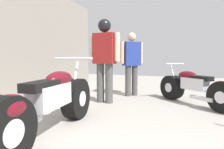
# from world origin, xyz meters

# --- Properties ---
(ground_plane) EXTENTS (14.55, 14.55, 0.00)m
(ground_plane) POSITION_xyz_m (0.00, 3.03, 0.00)
(ground_plane) COLOR #A8A399
(garage_partition_left) EXTENTS (0.08, 6.66, 2.84)m
(garage_partition_left) POSITION_xyz_m (-3.03, 3.03, 1.42)
(garage_partition_left) COLOR gray
(garage_partition_left) RESTS_ON ground_plane
(motorcycle_maroon_cruiser) EXTENTS (0.62, 2.09, 0.97)m
(motorcycle_maroon_cruiser) POSITION_xyz_m (-0.95, 1.62, 0.40)
(motorcycle_maroon_cruiser) COLOR black
(motorcycle_maroon_cruiser) RESTS_ON ground_plane
(motorcycle_black_naked) EXTENTS (1.51, 1.39, 0.85)m
(motorcycle_black_naked) POSITION_xyz_m (0.77, 4.00, 0.35)
(motorcycle_black_naked) COLOR black
(motorcycle_black_naked) RESTS_ON ground_plane
(mechanic_in_blue) EXTENTS (0.53, 0.53, 1.61)m
(mechanic_in_blue) POSITION_xyz_m (-0.73, 4.49, 0.91)
(mechanic_in_blue) COLOR #4C4C4C
(mechanic_in_blue) RESTS_ON ground_plane
(mechanic_with_helmet) EXTENTS (0.70, 0.28, 1.79)m
(mechanic_with_helmet) POSITION_xyz_m (-1.06, 3.54, 1.07)
(mechanic_with_helmet) COLOR #4C4C4C
(mechanic_with_helmet) RESTS_ON ground_plane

